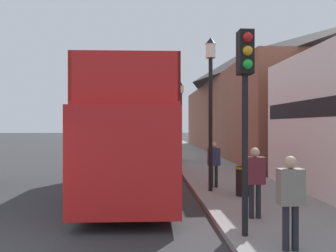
% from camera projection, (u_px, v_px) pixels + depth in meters
% --- Properties ---
extents(ground_plane, '(144.00, 144.00, 0.00)m').
position_uv_depth(ground_plane, '(102.00, 154.00, 26.27)').
color(ground_plane, '#333335').
extents(sidewalk, '(3.38, 108.00, 0.14)m').
position_uv_depth(sidewalk, '(192.00, 156.00, 23.71)').
color(sidewalk, gray).
rests_on(sidewalk, ground_plane).
extents(brick_terrace_rear, '(6.00, 24.82, 8.37)m').
position_uv_depth(brick_terrace_rear, '(243.00, 102.00, 27.10)').
color(brick_terrace_rear, '#935642').
rests_on(brick_terrace_rear, ground_plane).
extents(tour_bus, '(2.72, 9.73, 3.93)m').
position_uv_depth(tour_bus, '(137.00, 140.00, 11.71)').
color(tour_bus, red).
rests_on(tour_bus, ground_plane).
extents(parked_car_ahead_of_bus, '(1.93, 4.05, 1.54)m').
position_uv_depth(parked_car_ahead_of_bus, '(154.00, 152.00, 19.27)').
color(parked_car_ahead_of_bus, navy).
rests_on(parked_car_ahead_of_bus, ground_plane).
extents(pedestrian_nearest, '(0.43, 0.23, 1.62)m').
position_uv_depth(pedestrian_nearest, '(291.00, 194.00, 5.61)').
color(pedestrian_nearest, '#232328').
rests_on(pedestrian_nearest, sidewalk).
extents(pedestrian_second, '(0.43, 0.24, 1.63)m').
position_uv_depth(pedestrian_second, '(255.00, 176.00, 7.56)').
color(pedestrian_second, '#232328').
rests_on(pedestrian_second, sidewalk).
extents(pedestrian_third, '(0.41, 0.23, 1.57)m').
position_uv_depth(pedestrian_third, '(214.00, 160.00, 11.32)').
color(pedestrian_third, '#232328').
rests_on(pedestrian_third, sidewalk).
extents(traffic_signal, '(0.28, 0.42, 3.99)m').
position_uv_depth(traffic_signal, '(245.00, 86.00, 6.34)').
color(traffic_signal, black).
rests_on(traffic_signal, sidewalk).
extents(lamp_post_nearest, '(0.35, 0.35, 5.02)m').
position_uv_depth(lamp_post_nearest, '(211.00, 86.00, 10.69)').
color(lamp_post_nearest, black).
rests_on(lamp_post_nearest, sidewalk).
extents(lamp_post_second, '(0.35, 0.35, 4.82)m').
position_uv_depth(lamp_post_second, '(181.00, 106.00, 20.23)').
color(lamp_post_second, black).
rests_on(lamp_post_second, sidewalk).
extents(litter_bin, '(0.48, 0.48, 0.89)m').
position_uv_depth(litter_bin, '(243.00, 180.00, 9.98)').
color(litter_bin, black).
rests_on(litter_bin, sidewalk).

